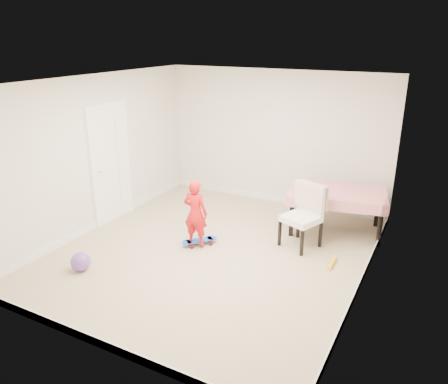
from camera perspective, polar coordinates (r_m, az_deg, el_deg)
The scene contains 17 objects.
ground at distance 6.87m, azimuth -1.53°, elevation -7.83°, with size 5.00×5.00×0.00m, color tan.
ceiling at distance 6.11m, azimuth -1.76°, elevation 14.08°, with size 4.50×5.00×0.04m, color white.
wall_back at distance 8.54m, azimuth 6.62°, elevation 6.96°, with size 4.50×0.04×2.60m, color beige.
wall_front at distance 4.53m, azimuth -17.31°, elevation -5.91°, with size 4.50×0.04×2.60m, color beige.
wall_left at distance 7.68m, azimuth -16.34°, elevation 4.79°, with size 0.04×5.00×2.60m, color beige.
wall_right at distance 5.67m, azimuth 18.39°, elevation -0.74°, with size 0.04×5.00×2.60m, color beige.
door at distance 7.95m, azimuth -14.64°, elevation 3.41°, with size 0.10×0.94×2.11m, color white.
baseboard_back at distance 8.91m, azimuth 6.33°, elevation -0.81°, with size 4.50×0.02×0.12m, color white.
baseboard_front at distance 5.17m, azimuth -15.92°, elevation -18.42°, with size 4.50×0.02×0.12m, color white.
baseboard_left at distance 8.08m, azimuth -15.55°, elevation -3.70°, with size 0.02×5.00×0.12m, color white.
baseboard_right at distance 6.20m, azimuth 17.21°, elevation -11.53°, with size 0.02×5.00×0.12m, color white.
dining_table at distance 7.67m, azimuth 14.41°, elevation -2.38°, with size 1.58×0.99×0.74m, color red, non-canonical shape.
dining_chair at distance 6.94m, azimuth 10.05°, elevation -3.20°, with size 0.56×0.64×1.02m, color white, non-canonical shape.
skateboard at distance 7.09m, azimuth -3.21°, elevation -6.56°, with size 0.58×0.21×0.09m, color blue, non-canonical shape.
child at distance 6.83m, azimuth -3.74°, elevation -3.04°, with size 0.39×0.26×1.08m, color red.
balloon at distance 6.64m, azimuth -18.23°, elevation -8.64°, with size 0.28×0.28×0.28m, color #7146AA.
foam_toy at distance 6.70m, azimuth 13.96°, elevation -8.96°, with size 0.06×0.06×0.40m, color yellow.
Camera 1 is at (3.00, -5.29, 3.21)m, focal length 35.00 mm.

